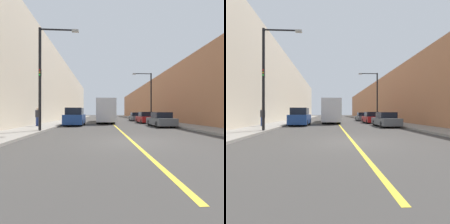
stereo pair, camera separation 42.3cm
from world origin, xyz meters
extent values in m
plane|color=#3F3D3A|center=(0.00, 0.00, 0.00)|extent=(200.00, 200.00, 0.00)
cube|color=gray|center=(-7.23, 30.00, 0.07)|extent=(2.92, 72.00, 0.15)
cube|color=gray|center=(7.23, 30.00, 0.07)|extent=(2.92, 72.00, 0.15)
cube|color=beige|center=(-10.69, 30.00, 5.83)|extent=(4.00, 72.00, 11.67)
cube|color=#B2724C|center=(10.69, 30.00, 4.05)|extent=(4.00, 72.00, 8.09)
cube|color=gold|center=(0.00, 30.00, 0.00)|extent=(0.16, 72.00, 0.01)
cube|color=silver|center=(-0.91, 17.70, 1.75)|extent=(2.43, 11.38, 2.92)
cube|color=black|center=(-0.91, 12.04, 2.26)|extent=(2.06, 0.04, 1.31)
cylinder|color=black|center=(-1.85, 14.17, 0.49)|extent=(0.53, 0.98, 0.98)
cylinder|color=black|center=(0.04, 14.17, 0.49)|extent=(0.53, 0.98, 0.98)
cylinder|color=black|center=(-1.85, 21.22, 0.49)|extent=(0.53, 0.98, 0.98)
cylinder|color=black|center=(0.04, 21.22, 0.49)|extent=(0.53, 0.98, 0.98)
cube|color=navy|center=(-4.46, 11.38, 0.71)|extent=(1.98, 4.48, 1.02)
cube|color=black|center=(-4.46, 11.16, 1.60)|extent=(1.74, 2.46, 0.76)
cube|color=black|center=(-4.46, 9.18, 0.89)|extent=(1.68, 0.04, 0.46)
cylinder|color=black|center=(-5.23, 10.00, 0.34)|extent=(0.44, 0.68, 0.68)
cylinder|color=black|center=(-3.68, 10.00, 0.34)|extent=(0.44, 0.68, 0.68)
cylinder|color=black|center=(-5.23, 12.77, 0.34)|extent=(0.44, 0.68, 0.68)
cylinder|color=black|center=(-3.68, 12.77, 0.34)|extent=(0.44, 0.68, 0.68)
cube|color=#51565B|center=(4.65, 9.24, 0.54)|extent=(1.83, 4.55, 0.71)
cube|color=black|center=(4.65, 9.01, 1.19)|extent=(1.61, 2.05, 0.60)
cube|color=black|center=(4.65, 6.99, 0.66)|extent=(1.56, 0.04, 0.32)
cylinder|color=black|center=(3.94, 7.83, 0.31)|extent=(0.40, 0.62, 0.62)
cylinder|color=black|center=(5.37, 7.83, 0.31)|extent=(0.40, 0.62, 0.62)
cylinder|color=black|center=(3.94, 10.65, 0.31)|extent=(0.40, 0.62, 0.62)
cylinder|color=black|center=(5.37, 10.65, 0.31)|extent=(0.40, 0.62, 0.62)
cube|color=maroon|center=(4.61, 15.29, 0.55)|extent=(1.81, 4.24, 0.74)
cube|color=black|center=(4.61, 15.07, 1.23)|extent=(1.59, 1.91, 0.63)
cube|color=black|center=(4.61, 13.20, 0.68)|extent=(1.54, 0.04, 0.33)
cylinder|color=black|center=(3.90, 13.97, 0.31)|extent=(0.40, 0.62, 0.62)
cylinder|color=black|center=(5.31, 13.97, 0.31)|extent=(0.40, 0.62, 0.62)
cylinder|color=black|center=(3.90, 16.60, 0.31)|extent=(0.40, 0.62, 0.62)
cylinder|color=black|center=(5.31, 16.60, 0.31)|extent=(0.40, 0.62, 0.62)
cube|color=#51565B|center=(4.58, 21.76, 0.54)|extent=(1.81, 4.33, 0.70)
cube|color=black|center=(4.58, 21.54, 1.19)|extent=(1.59, 1.95, 0.60)
cube|color=black|center=(4.58, 19.62, 0.66)|extent=(1.54, 0.04, 0.32)
cylinder|color=black|center=(3.87, 20.42, 0.31)|extent=(0.40, 0.62, 0.62)
cylinder|color=black|center=(5.28, 20.42, 0.31)|extent=(0.40, 0.62, 0.62)
cylinder|color=black|center=(3.87, 23.10, 0.31)|extent=(0.40, 0.62, 0.62)
cylinder|color=black|center=(5.28, 23.10, 0.31)|extent=(0.40, 0.62, 0.62)
cylinder|color=black|center=(-6.07, 4.63, 3.94)|extent=(0.20, 0.20, 7.58)
cylinder|color=black|center=(-4.77, 4.63, 7.63)|extent=(2.59, 0.12, 0.12)
cube|color=#999993|center=(-3.48, 4.63, 7.58)|extent=(0.50, 0.24, 0.16)
cylinder|color=black|center=(6.07, 17.40, 3.79)|extent=(0.20, 0.20, 7.29)
cylinder|color=black|center=(4.77, 17.40, 7.34)|extent=(2.59, 0.12, 0.12)
cube|color=#999993|center=(3.48, 17.40, 7.29)|extent=(0.50, 0.24, 0.16)
cylinder|color=black|center=(-5.97, 4.37, 2.11)|extent=(0.12, 0.12, 3.93)
cube|color=black|center=(-5.97, 4.37, 4.36)|extent=(0.16, 0.16, 0.55)
cylinder|color=#B21919|center=(-5.97, 4.29, 4.54)|extent=(0.11, 0.02, 0.11)
cylinder|color=gold|center=(-5.97, 4.29, 4.36)|extent=(0.11, 0.02, 0.11)
cylinder|color=#26E53F|center=(-5.97, 4.29, 4.17)|extent=(0.11, 0.02, 0.11)
cylinder|color=navy|center=(-7.75, 8.75, 0.58)|extent=(0.18, 0.18, 0.86)
cylinder|color=navy|center=(-7.57, 8.75, 0.58)|extent=(0.18, 0.18, 0.86)
cube|color=#2D2D33|center=(-7.66, 8.75, 1.35)|extent=(0.40, 0.22, 0.68)
sphere|color=beige|center=(-7.66, 8.75, 1.82)|extent=(0.25, 0.25, 0.25)
camera|label=1|loc=(-1.60, -8.58, 1.45)|focal=28.00mm
camera|label=2|loc=(-1.18, -8.60, 1.45)|focal=28.00mm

